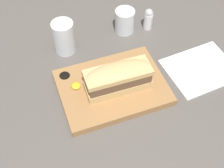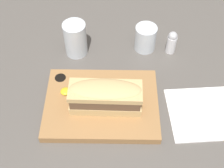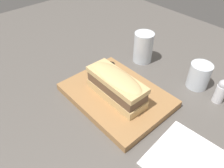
% 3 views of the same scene
% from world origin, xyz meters
% --- Properties ---
extents(dining_table, '(1.85, 1.24, 0.02)m').
position_xyz_m(dining_table, '(0.00, 0.00, 0.01)').
color(dining_table, '#56514C').
rests_on(dining_table, ground).
extents(serving_board, '(0.29, 0.22, 0.02)m').
position_xyz_m(serving_board, '(-0.08, -0.04, 0.03)').
color(serving_board, '#9E7042').
rests_on(serving_board, dining_table).
extents(sandwich, '(0.18, 0.07, 0.08)m').
position_xyz_m(sandwich, '(-0.07, -0.05, 0.08)').
color(sandwich, tan).
rests_on(sandwich, serving_board).
extents(mustard_dollop, '(0.03, 0.03, 0.01)m').
position_xyz_m(mustard_dollop, '(-0.18, -0.01, 0.05)').
color(mustard_dollop, gold).
rests_on(mustard_dollop, serving_board).
extents(water_glass, '(0.07, 0.07, 0.11)m').
position_xyz_m(water_glass, '(-0.16, 0.16, 0.07)').
color(water_glass, silver).
rests_on(water_glass, dining_table).
extents(wine_glass, '(0.06, 0.06, 0.08)m').
position_xyz_m(wine_glass, '(0.04, 0.18, 0.06)').
color(wine_glass, silver).
rests_on(wine_glass, dining_table).
extents(napkin, '(0.22, 0.18, 0.00)m').
position_xyz_m(napkin, '(0.20, -0.06, 0.02)').
color(napkin, white).
rests_on(napkin, dining_table).
extents(salt_shaker, '(0.03, 0.03, 0.08)m').
position_xyz_m(salt_shaker, '(0.12, 0.17, 0.06)').
color(salt_shaker, white).
rests_on(salt_shaker, dining_table).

